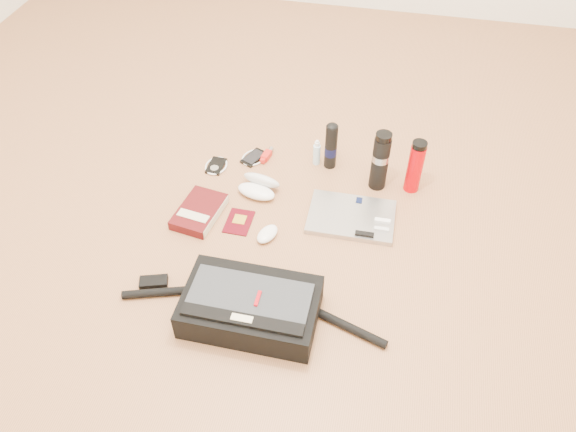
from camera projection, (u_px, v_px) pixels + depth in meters
The scene contains 14 objects.
ground at pixel (282, 247), 2.07m from camera, with size 4.00×4.00×0.00m, color #A36B43.
messenger_bag at pixel (250, 306), 1.82m from camera, with size 0.90×0.27×0.12m.
laptop at pixel (352, 217), 2.16m from camera, with size 0.33×0.23×0.03m.
book at pixel (200, 212), 2.17m from camera, with size 0.18×0.24×0.04m.
passport at pixel (239, 222), 2.16m from camera, with size 0.10×0.13×0.01m.
mouse at pixel (267, 234), 2.09m from camera, with size 0.09×0.12×0.03m.
sunglasses_case at pixel (259, 186), 2.26m from camera, with size 0.18×0.16×0.09m.
ipod at pixel (216, 166), 2.38m from camera, with size 0.10×0.11×0.01m.
phone at pixel (254, 157), 2.42m from camera, with size 0.12×0.13×0.01m.
inhaler at pixel (267, 155), 2.42m from camera, with size 0.04×0.10×0.03m.
spray_bottle at pixel (317, 153), 2.37m from camera, with size 0.03×0.03×0.12m.
aerosol_can at pixel (331, 146), 2.32m from camera, with size 0.05×0.05×0.22m.
thermos_black at pixel (380, 161), 2.21m from camera, with size 0.08×0.08×0.26m.
thermos_red at pixel (415, 167), 2.21m from camera, with size 0.08×0.08×0.24m.
Camera 1 is at (0.31, -1.33, 1.56)m, focal length 35.00 mm.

